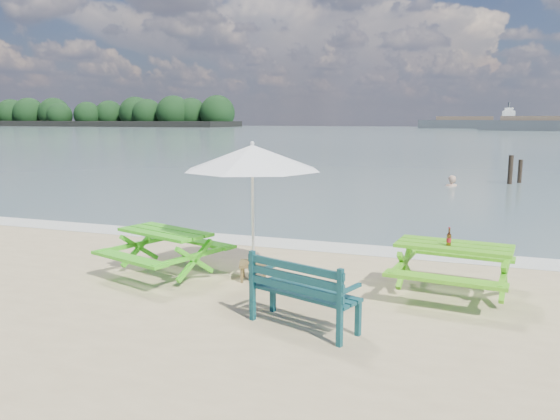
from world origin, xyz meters
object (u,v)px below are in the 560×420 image
(picnic_table_right, at_px, (453,271))
(swimmer, at_px, (450,197))
(picnic_table_left, at_px, (166,254))
(park_bench, at_px, (304,306))
(beer_bottle, at_px, (449,240))
(patio_umbrella, at_px, (252,158))
(side_table, at_px, (253,271))

(picnic_table_right, distance_m, swimmer, 13.87)
(picnic_table_left, xyz_separation_m, picnic_table_right, (4.57, 0.48, 0.01))
(park_bench, distance_m, beer_bottle, 2.53)
(park_bench, relative_size, patio_umbrella, 0.54)
(swimmer, bearing_deg, picnic_table_left, -105.76)
(picnic_table_left, height_order, side_table, picnic_table_left)
(side_table, xyz_separation_m, swimmer, (2.56, 14.08, -0.58))
(patio_umbrella, bearing_deg, picnic_table_left, -170.68)
(park_bench, xyz_separation_m, swimmer, (1.19, 15.78, -0.70))
(picnic_table_left, bearing_deg, park_bench, -27.05)
(picnic_table_left, bearing_deg, side_table, 9.32)
(picnic_table_left, distance_m, park_bench, 3.21)
(side_table, bearing_deg, picnic_table_left, -170.68)
(picnic_table_right, height_order, patio_umbrella, patio_umbrella)
(park_bench, bearing_deg, patio_umbrella, 128.94)
(picnic_table_left, bearing_deg, swimmer, 74.24)
(picnic_table_left, height_order, park_bench, park_bench)
(beer_bottle, bearing_deg, picnic_table_left, -175.18)
(picnic_table_right, relative_size, side_table, 3.51)
(picnic_table_right, bearing_deg, swimmer, 92.18)
(picnic_table_left, distance_m, beer_bottle, 4.54)
(park_bench, bearing_deg, picnic_table_right, 48.51)
(picnic_table_left, distance_m, patio_umbrella, 2.21)
(park_bench, distance_m, side_table, 2.19)
(beer_bottle, bearing_deg, swimmer, 91.86)
(side_table, xyz_separation_m, patio_umbrella, (-0.00, 0.00, 1.84))
(beer_bottle, bearing_deg, park_bench, -131.75)
(picnic_table_right, distance_m, park_bench, 2.59)
(picnic_table_right, bearing_deg, picnic_table_left, -174.01)
(picnic_table_right, bearing_deg, park_bench, -131.49)
(patio_umbrella, distance_m, swimmer, 14.51)
(beer_bottle, bearing_deg, patio_umbrella, -177.42)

